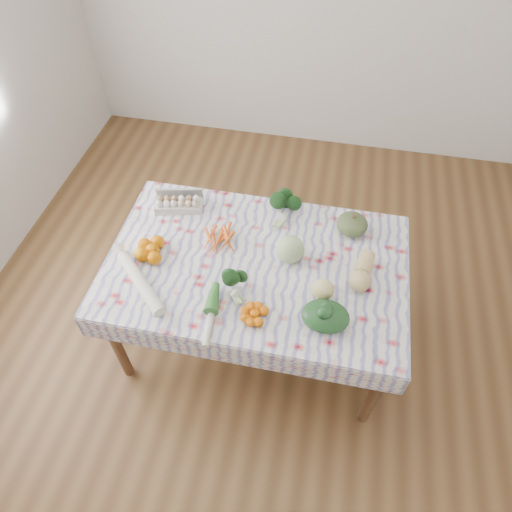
% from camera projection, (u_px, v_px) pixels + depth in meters
% --- Properties ---
extents(ground, '(4.50, 4.50, 0.00)m').
position_uv_depth(ground, '(256.00, 333.00, 3.11)').
color(ground, brown).
rests_on(ground, ground).
extents(dining_table, '(1.60, 1.00, 0.75)m').
position_uv_depth(dining_table, '(256.00, 272.00, 2.59)').
color(dining_table, brown).
rests_on(dining_table, ground).
extents(tablecloth, '(1.66, 1.06, 0.01)m').
position_uv_depth(tablecloth, '(256.00, 263.00, 2.53)').
color(tablecloth, silver).
rests_on(tablecloth, dining_table).
extents(egg_carton, '(0.30, 0.17, 0.08)m').
position_uv_depth(egg_carton, '(178.00, 205.00, 2.76)').
color(egg_carton, '#BABAB5').
rests_on(egg_carton, tablecloth).
extents(carrot_bunch, '(0.21, 0.19, 0.04)m').
position_uv_depth(carrot_bunch, '(219.00, 240.00, 2.61)').
color(carrot_bunch, orange).
rests_on(carrot_bunch, tablecloth).
extents(kale_bunch, '(0.20, 0.18, 0.15)m').
position_uv_depth(kale_bunch, '(284.00, 208.00, 2.69)').
color(kale_bunch, '#163C15').
rests_on(kale_bunch, tablecloth).
extents(kabocha_squash, '(0.23, 0.23, 0.12)m').
position_uv_depth(kabocha_squash, '(352.00, 224.00, 2.63)').
color(kabocha_squash, '#485931').
rests_on(kabocha_squash, tablecloth).
extents(cabbage, '(0.17, 0.17, 0.16)m').
position_uv_depth(cabbage, '(290.00, 249.00, 2.48)').
color(cabbage, '#A2BE81').
rests_on(cabbage, tablecloth).
extents(butternut_squash, '(0.15, 0.27, 0.12)m').
position_uv_depth(butternut_squash, '(363.00, 270.00, 2.41)').
color(butternut_squash, tan).
rests_on(butternut_squash, tablecloth).
extents(orange_cluster, '(0.29, 0.29, 0.08)m').
position_uv_depth(orange_cluster, '(152.00, 250.00, 2.53)').
color(orange_cluster, '#D66C01').
rests_on(orange_cluster, tablecloth).
extents(broccoli, '(0.19, 0.19, 0.10)m').
position_uv_depth(broccoli, '(231.00, 286.00, 2.36)').
color(broccoli, '#1B471B').
rests_on(broccoli, tablecloth).
extents(mandarin_cluster, '(0.21, 0.21, 0.05)m').
position_uv_depth(mandarin_cluster, '(255.00, 314.00, 2.28)').
color(mandarin_cluster, '#DC6607').
rests_on(mandarin_cluster, tablecloth).
extents(grapefruit, '(0.11, 0.11, 0.11)m').
position_uv_depth(grapefruit, '(323.00, 289.00, 2.34)').
color(grapefruit, '#D4C973').
rests_on(grapefruit, tablecloth).
extents(spinach_bag, '(0.24, 0.19, 0.11)m').
position_uv_depth(spinach_bag, '(325.00, 316.00, 2.24)').
color(spinach_bag, '#143517').
rests_on(spinach_bag, tablecloth).
extents(daikon, '(0.39, 0.38, 0.07)m').
position_uv_depth(daikon, '(141.00, 283.00, 2.39)').
color(daikon, white).
rests_on(daikon, tablecloth).
extents(leek, '(0.08, 0.35, 0.04)m').
position_uv_depth(leek, '(211.00, 316.00, 2.28)').
color(leek, beige).
rests_on(leek, tablecloth).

